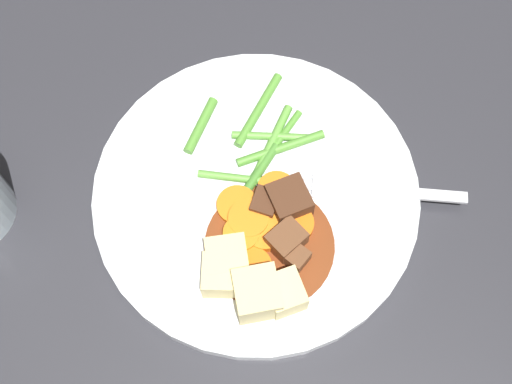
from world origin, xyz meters
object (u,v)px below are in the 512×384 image
at_px(potato_chunk_3, 257,294).
at_px(fork, 358,189).
at_px(meat_chunk_3, 289,201).
at_px(carrot_slice_2, 277,191).
at_px(potato_chunk_2, 220,275).
at_px(carrot_slice_4, 241,235).
at_px(meat_chunk_1, 268,203).
at_px(potato_chunk_1, 227,258).
at_px(meat_chunk_2, 295,257).
at_px(carrot_slice_3, 252,268).
at_px(carrot_slice_5, 248,220).
at_px(dinner_plate, 256,195).
at_px(carrot_slice_0, 237,206).
at_px(potato_chunk_0, 285,293).
at_px(meat_chunk_0, 285,240).
at_px(carrot_slice_1, 265,232).
at_px(carrot_slice_6, 293,224).

bearing_deg(potato_chunk_3, fork, 110.35).
bearing_deg(fork, meat_chunk_3, -103.35).
relative_size(carrot_slice_2, potato_chunk_2, 1.07).
height_order(carrot_slice_4, meat_chunk_1, meat_chunk_1).
bearing_deg(potato_chunk_1, carrot_slice_4, 125.50).
bearing_deg(meat_chunk_2, carrot_slice_3, -105.83).
relative_size(carrot_slice_2, potato_chunk_3, 0.91).
bearing_deg(carrot_slice_5, potato_chunk_1, -53.66).
bearing_deg(dinner_plate, meat_chunk_2, -0.17).
relative_size(carrot_slice_0, potato_chunk_0, 1.12).
bearing_deg(carrot_slice_0, meat_chunk_3, 63.91).
distance_m(dinner_plate, meat_chunk_0, 0.06).
height_order(dinner_plate, potato_chunk_2, potato_chunk_2).
bearing_deg(carrot_slice_3, potato_chunk_1, -132.41).
xyz_separation_m(meat_chunk_1, meat_chunk_3, (0.01, 0.02, 0.00)).
xyz_separation_m(carrot_slice_4, potato_chunk_2, (0.02, -0.03, 0.01)).
relative_size(carrot_slice_2, meat_chunk_3, 1.03).
bearing_deg(carrot_slice_2, meat_chunk_2, -14.43).
relative_size(potato_chunk_3, meat_chunk_2, 1.90).
xyz_separation_m(carrot_slice_1, potato_chunk_3, (0.05, -0.03, 0.01)).
bearing_deg(carrot_slice_0, carrot_slice_5, 7.11).
xyz_separation_m(carrot_slice_2, meat_chunk_2, (0.06, -0.02, 0.01)).
height_order(carrot_slice_1, meat_chunk_0, meat_chunk_0).
bearing_deg(carrot_slice_2, meat_chunk_0, -19.84).
height_order(carrot_slice_0, carrot_slice_1, carrot_slice_1).
relative_size(carrot_slice_4, potato_chunk_0, 0.98).
bearing_deg(fork, meat_chunk_0, -79.35).
relative_size(carrot_slice_0, potato_chunk_2, 1.10).
distance_m(carrot_slice_4, potato_chunk_0, 0.06).
height_order(dinner_plate, carrot_slice_4, carrot_slice_4).
bearing_deg(carrot_slice_1, carrot_slice_6, 79.93).
relative_size(carrot_slice_2, carrot_slice_5, 0.98).
distance_m(potato_chunk_0, potato_chunk_1, 0.05).
xyz_separation_m(potato_chunk_0, potato_chunk_1, (-0.05, -0.03, -0.00)).
distance_m(dinner_plate, potato_chunk_1, 0.07).
bearing_deg(potato_chunk_1, meat_chunk_0, 80.76).
height_order(carrot_slice_4, potato_chunk_2, potato_chunk_2).
xyz_separation_m(carrot_slice_6, meat_chunk_2, (0.03, -0.01, 0.00)).
bearing_deg(carrot_slice_0, meat_chunk_0, 22.57).
height_order(carrot_slice_3, meat_chunk_0, meat_chunk_0).
xyz_separation_m(carrot_slice_1, carrot_slice_5, (-0.02, -0.01, 0.00)).
relative_size(carrot_slice_5, meat_chunk_2, 1.75).
bearing_deg(potato_chunk_0, carrot_slice_3, -159.28).
bearing_deg(carrot_slice_4, potato_chunk_0, 7.02).
relative_size(dinner_plate, carrot_slice_0, 8.16).
bearing_deg(fork, carrot_slice_3, -79.57).
bearing_deg(meat_chunk_0, carrot_slice_3, -80.09).
height_order(carrot_slice_0, carrot_slice_6, carrot_slice_6).
height_order(dinner_plate, carrot_slice_2, carrot_slice_2).
relative_size(carrot_slice_0, carrot_slice_3, 1.05).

